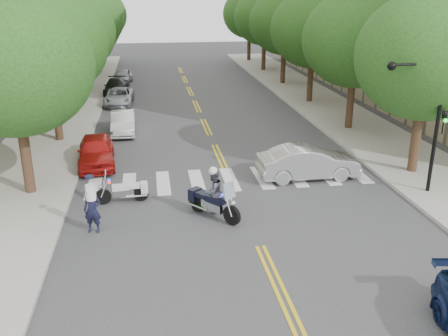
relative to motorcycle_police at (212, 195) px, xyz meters
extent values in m
plane|color=#38383A|center=(1.33, -2.60, -0.93)|extent=(140.00, 140.00, 0.00)
cube|color=#9E9991|center=(-8.17, 19.40, -0.85)|extent=(5.00, 60.00, 0.15)
cube|color=#9E9991|center=(10.83, 19.40, -0.85)|extent=(5.00, 60.00, 0.15)
cylinder|color=#382316|center=(-7.47, 3.40, 0.73)|extent=(0.44, 0.44, 3.32)
ellipsoid|color=#224513|center=(-7.47, 3.40, 4.64)|extent=(6.40, 6.40, 5.76)
cylinder|color=#382316|center=(-7.47, 11.40, 0.73)|extent=(0.44, 0.44, 3.32)
ellipsoid|color=#224513|center=(-7.47, 11.40, 4.64)|extent=(6.40, 6.40, 5.76)
cylinder|color=#382316|center=(-7.47, 19.40, 0.73)|extent=(0.44, 0.44, 3.32)
ellipsoid|color=#224513|center=(-7.47, 19.40, 4.64)|extent=(6.40, 6.40, 5.76)
cylinder|color=#382316|center=(-7.47, 27.40, 0.73)|extent=(0.44, 0.44, 3.32)
ellipsoid|color=#224513|center=(-7.47, 27.40, 4.64)|extent=(6.40, 6.40, 5.76)
cylinder|color=#382316|center=(-7.47, 35.40, 0.73)|extent=(0.44, 0.44, 3.32)
ellipsoid|color=#224513|center=(-7.47, 35.40, 4.64)|extent=(6.40, 6.40, 5.76)
cylinder|color=#382316|center=(-7.47, 43.40, 0.73)|extent=(0.44, 0.44, 3.32)
ellipsoid|color=#224513|center=(-7.47, 43.40, 4.64)|extent=(6.40, 6.40, 5.76)
cylinder|color=#382316|center=(10.13, 3.40, 0.73)|extent=(0.44, 0.44, 3.32)
ellipsoid|color=#224513|center=(10.13, 3.40, 4.64)|extent=(6.40, 6.40, 5.76)
cylinder|color=#382316|center=(10.13, 11.40, 0.73)|extent=(0.44, 0.44, 3.32)
ellipsoid|color=#224513|center=(10.13, 11.40, 4.64)|extent=(6.40, 6.40, 5.76)
cylinder|color=#382316|center=(10.13, 19.40, 0.73)|extent=(0.44, 0.44, 3.32)
ellipsoid|color=#224513|center=(10.13, 19.40, 4.64)|extent=(6.40, 6.40, 5.76)
cylinder|color=#382316|center=(10.13, 27.40, 0.73)|extent=(0.44, 0.44, 3.32)
ellipsoid|color=#224513|center=(10.13, 27.40, 4.64)|extent=(6.40, 6.40, 5.76)
cylinder|color=#382316|center=(10.13, 35.40, 0.73)|extent=(0.44, 0.44, 3.32)
ellipsoid|color=#224513|center=(10.13, 35.40, 4.64)|extent=(6.40, 6.40, 5.76)
cylinder|color=#382316|center=(10.13, 43.40, 0.73)|extent=(0.44, 0.44, 3.32)
ellipsoid|color=#224513|center=(10.13, 43.40, 4.64)|extent=(6.40, 6.40, 5.76)
cylinder|color=black|center=(9.53, 0.90, 2.07)|extent=(0.16, 0.16, 6.00)
cylinder|color=black|center=(8.33, 0.90, 4.67)|extent=(2.40, 0.10, 0.10)
sphere|color=black|center=(7.23, 0.90, 4.62)|extent=(0.36, 0.36, 0.36)
imported|color=black|center=(9.78, 0.90, 2.27)|extent=(0.16, 0.20, 1.00)
sphere|color=#0CCC26|center=(9.78, 0.75, 2.37)|extent=(0.18, 0.18, 0.18)
cylinder|color=black|center=(0.64, -0.79, -0.55)|extent=(0.60, 0.69, 0.76)
cylinder|color=black|center=(-0.49, 0.61, -0.55)|extent=(0.64, 0.72, 0.76)
cube|color=silver|center=(0.04, -0.05, -0.42)|extent=(0.91, 1.01, 0.36)
cube|color=black|center=(0.11, -0.14, -0.14)|extent=(0.81, 0.87, 0.25)
cube|color=black|center=(-0.28, 0.35, -0.12)|extent=(0.74, 0.76, 0.18)
cube|color=black|center=(-0.60, 0.74, -0.25)|extent=(0.60, 0.57, 0.51)
cube|color=#8C99A5|center=(0.55, -0.68, 0.42)|extent=(0.55, 0.49, 0.61)
cube|color=red|center=(0.53, -0.44, 0.22)|extent=(0.16, 0.16, 0.09)
cube|color=#0C26E5|center=(0.32, -0.61, 0.22)|extent=(0.16, 0.16, 0.09)
imported|color=#474C56|center=(0.04, -0.05, 0.16)|extent=(1.09, 1.06, 1.77)
sphere|color=silver|center=(0.04, -0.05, 0.99)|extent=(0.34, 0.34, 0.34)
cylinder|color=black|center=(-4.29, 1.89, -0.60)|extent=(0.67, 0.20, 0.66)
cylinder|color=black|center=(-2.76, 2.04, -0.60)|extent=(0.67, 0.24, 0.66)
cube|color=silver|center=(-3.48, 1.97, -0.49)|extent=(0.89, 0.39, 0.31)
cube|color=silver|center=(-3.57, 1.96, -0.25)|extent=(0.71, 0.41, 0.21)
cube|color=silver|center=(-3.05, 2.01, -0.23)|extent=(0.57, 0.44, 0.15)
cube|color=silver|center=(-2.61, 2.06, -0.35)|extent=(0.33, 0.45, 0.43)
cube|color=#8C99A5|center=(-4.17, 1.90, 0.23)|extent=(0.19, 0.49, 0.53)
cube|color=red|center=(-4.00, 1.80, 0.06)|extent=(0.11, 0.11, 0.08)
cube|color=#0C26E5|center=(-4.02, 2.04, 0.06)|extent=(0.11, 0.11, 0.08)
imported|color=black|center=(-4.44, -0.60, -0.05)|extent=(0.72, 0.55, 1.76)
imported|color=#BBBBBE|center=(4.97, 3.54, -0.15)|extent=(4.74, 1.73, 1.55)
imported|color=#AC1512|center=(-4.97, 6.90, -0.18)|extent=(2.10, 4.51, 1.50)
imported|color=silver|center=(-3.87, 12.73, -0.27)|extent=(1.50, 4.05, 1.32)
imported|color=#9EA1A6|center=(-4.49, 20.90, -0.31)|extent=(2.25, 4.53, 1.23)
imported|color=black|center=(-4.97, 25.00, -0.30)|extent=(1.89, 4.40, 1.26)
imported|color=gray|center=(-4.57, 30.11, -0.27)|extent=(1.88, 3.96, 1.31)
camera|label=1|loc=(-2.21, -17.55, 7.48)|focal=40.00mm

